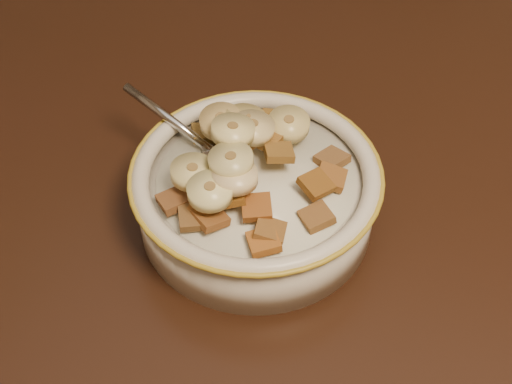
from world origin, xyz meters
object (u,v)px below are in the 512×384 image
(table, at_px, (329,129))
(cereal_bowl, at_px, (256,200))
(chair, at_px, (323,47))
(spoon, at_px, (226,160))

(table, bearing_deg, cereal_bowl, -103.98)
(chair, distance_m, cereal_bowl, 0.68)
(chair, relative_size, spoon, 22.56)
(cereal_bowl, bearing_deg, chair, 96.14)
(table, height_order, chair, chair)
(table, xyz_separation_m, chair, (-0.09, 0.47, -0.26))
(cereal_bowl, distance_m, spoon, 0.04)
(spoon, bearing_deg, cereal_bowl, 90.00)
(table, distance_m, spoon, 0.15)
(chair, height_order, cereal_bowl, chair)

